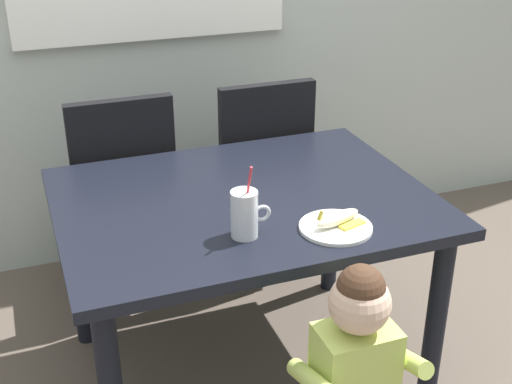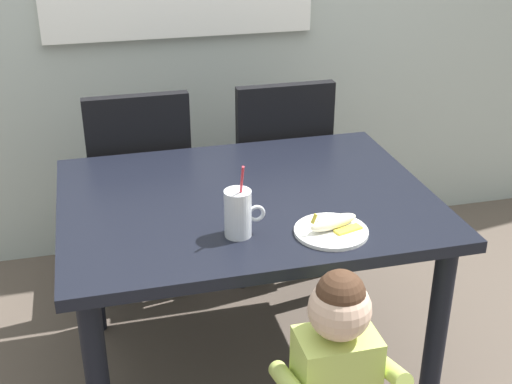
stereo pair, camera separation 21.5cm
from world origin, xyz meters
name	(u,v)px [view 1 (the left image)]	position (x,y,z in m)	size (l,w,h in m)	color
ground_plane	(245,368)	(0.00, 0.00, 0.00)	(24.00, 24.00, 0.00)	brown
dining_table	(244,223)	(0.00, 0.00, 0.64)	(1.27, 0.97, 0.75)	black
dining_chair_left	(122,186)	(-0.31, 0.67, 0.54)	(0.44, 0.45, 0.96)	black
dining_chair_right	(258,167)	(0.30, 0.66, 0.54)	(0.44, 0.44, 0.96)	black
toddler_standing	(355,363)	(0.09, -0.67, 0.53)	(0.33, 0.24, 0.84)	#3F4760
milk_cup	(245,216)	(-0.09, -0.26, 0.81)	(0.13, 0.09, 0.25)	silver
snack_plate	(336,227)	(0.19, -0.32, 0.75)	(0.23, 0.23, 0.01)	white
peeled_banana	(338,219)	(0.20, -0.31, 0.78)	(0.18, 0.12, 0.07)	#F4EAC6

